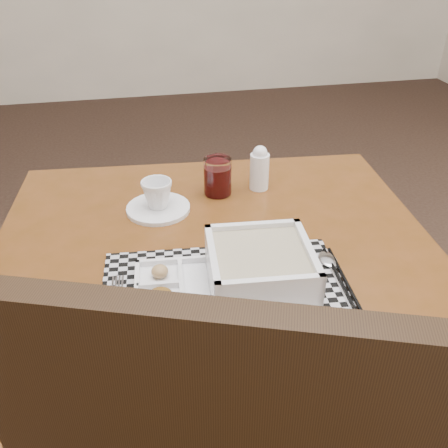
% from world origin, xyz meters
% --- Properties ---
extents(floor, '(5.00, 5.00, 0.00)m').
position_xyz_m(floor, '(0.00, 0.00, 0.00)').
color(floor, black).
rests_on(floor, ground).
extents(dining_table, '(1.01, 1.01, 0.70)m').
position_xyz_m(dining_table, '(-0.22, -0.85, 0.63)').
color(dining_table, '#53300F').
rests_on(dining_table, ground).
extents(placemat, '(0.48, 0.39, 0.00)m').
position_xyz_m(placemat, '(-0.23, -0.99, 0.70)').
color(placemat, '#B4B3BC').
rests_on(placemat, dining_table).
extents(serving_tray, '(0.34, 0.25, 0.09)m').
position_xyz_m(serving_tray, '(-0.19, -0.97, 0.74)').
color(serving_tray, white).
rests_on(serving_tray, placemat).
extents(fork, '(0.03, 0.19, 0.00)m').
position_xyz_m(fork, '(-0.43, -0.96, 0.71)').
color(fork, '#BBBBC2').
rests_on(fork, placemat).
extents(spoon, '(0.04, 0.18, 0.01)m').
position_xyz_m(spoon, '(-0.01, -0.92, 0.71)').
color(spoon, '#BBBBC2').
rests_on(spoon, placemat).
extents(chopsticks, '(0.04, 0.24, 0.01)m').
position_xyz_m(chopsticks, '(-0.00, -0.99, 0.71)').
color(chopsticks, black).
rests_on(chopsticks, placemat).
extents(saucer, '(0.15, 0.15, 0.01)m').
position_xyz_m(saucer, '(-0.32, -0.63, 0.71)').
color(saucer, white).
rests_on(saucer, dining_table).
extents(cup, '(0.10, 0.10, 0.07)m').
position_xyz_m(cup, '(-0.32, -0.63, 0.75)').
color(cup, white).
rests_on(cup, saucer).
extents(juice_glass, '(0.07, 0.07, 0.09)m').
position_xyz_m(juice_glass, '(-0.17, -0.58, 0.75)').
color(juice_glass, white).
rests_on(juice_glass, dining_table).
extents(creamer_bottle, '(0.05, 0.05, 0.12)m').
position_xyz_m(creamer_bottle, '(-0.06, -0.57, 0.76)').
color(creamer_bottle, white).
rests_on(creamer_bottle, dining_table).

